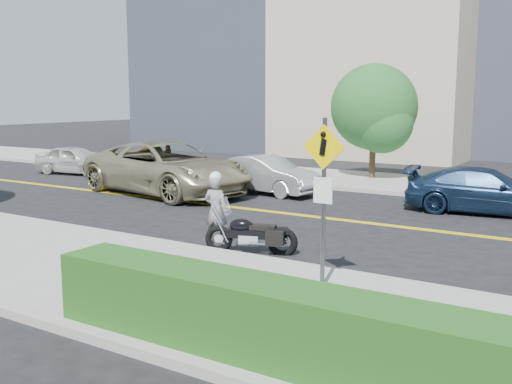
{
  "coord_description": "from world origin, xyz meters",
  "views": [
    {
      "loc": [
        8.67,
        -15.57,
        3.49
      ],
      "look_at": [
        0.95,
        -3.36,
        1.2
      ],
      "focal_mm": 42.0,
      "sensor_mm": 36.0,
      "label": 1
    }
  ],
  "objects": [
    {
      "name": "motorcycle",
      "position": [
        1.54,
        -4.49,
        0.63
      ],
      "size": [
        2.15,
        1.29,
        1.25
      ],
      "primitive_type": null,
      "rotation": [
        0.0,
        0.0,
        0.35
      ],
      "color": "black",
      "rests_on": "ground"
    },
    {
      "name": "suv",
      "position": [
        -5.6,
        0.96,
        0.95
      ],
      "size": [
        7.28,
        4.26,
        1.9
      ],
      "primitive_type": "imported",
      "rotation": [
        0.0,
        0.0,
        1.4
      ],
      "color": "tan",
      "rests_on": "ground"
    },
    {
      "name": "parked_car_white",
      "position": [
        -12.95,
        3.09,
        0.65
      ],
      "size": [
        4.03,
        2.13,
        1.31
      ],
      "primitive_type": "imported",
      "rotation": [
        0.0,
        0.0,
        1.73
      ],
      "color": "silver",
      "rests_on": "ground"
    },
    {
      "name": "pedestrian_sign",
      "position": [
        4.2,
        -6.31,
        1.96
      ],
      "size": [
        0.78,
        0.08,
        3.0
      ],
      "color": "#4C4C51",
      "rests_on": "sidewalk_near"
    },
    {
      "name": "ground_plane",
      "position": [
        0.0,
        0.0,
        0.0
      ],
      "size": [
        120.0,
        120.0,
        0.0
      ],
      "primitive_type": "plane",
      "color": "black",
      "rests_on": "ground"
    },
    {
      "name": "sidewalk_near",
      "position": [
        0.0,
        -7.5,
        0.07
      ],
      "size": [
        60.0,
        5.0,
        0.15
      ],
      "primitive_type": "cube",
      "color": "#9E9B91",
      "rests_on": "ground_plane"
    },
    {
      "name": "sidewalk_far",
      "position": [
        0.0,
        7.5,
        0.07
      ],
      "size": [
        60.0,
        5.0,
        0.15
      ],
      "primitive_type": "cube",
      "color": "#9E9B91",
      "rests_on": "ground_plane"
    },
    {
      "name": "parked_car_blue",
      "position": [
        4.97,
        3.32,
        0.69
      ],
      "size": [
        4.96,
        2.62,
        1.37
      ],
      "primitive_type": "imported",
      "rotation": [
        0.0,
        0.0,
        1.72
      ],
      "color": "#192C4B",
      "rests_on": "ground"
    },
    {
      "name": "hedge",
      "position": [
        6.0,
        -9.3,
        0.65
      ],
      "size": [
        9.0,
        0.9,
        1.0
      ],
      "primitive_type": "cube",
      "color": "#235619",
      "rests_on": "sidewalk_near"
    },
    {
      "name": "motorcyclist",
      "position": [
        0.37,
        -4.23,
        0.88
      ],
      "size": [
        0.65,
        0.47,
        1.76
      ],
      "rotation": [
        0.0,
        0.0,
        3.27
      ],
      "color": "#ACADB1",
      "rests_on": "ground"
    },
    {
      "name": "parked_car_silver",
      "position": [
        -2.63,
        3.01,
        0.69
      ],
      "size": [
        4.33,
        2.0,
        1.37
      ],
      "primitive_type": "imported",
      "rotation": [
        0.0,
        0.0,
        1.44
      ],
      "color": "#B3B7BC",
      "rests_on": "ground"
    },
    {
      "name": "tree_far_a",
      "position": [
        -0.57,
        8.18,
        3.09
      ],
      "size": [
        3.57,
        3.57,
        4.88
      ],
      "rotation": [
        0.0,
        0.0,
        -0.26
      ],
      "color": "#382619",
      "rests_on": "ground"
    }
  ]
}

